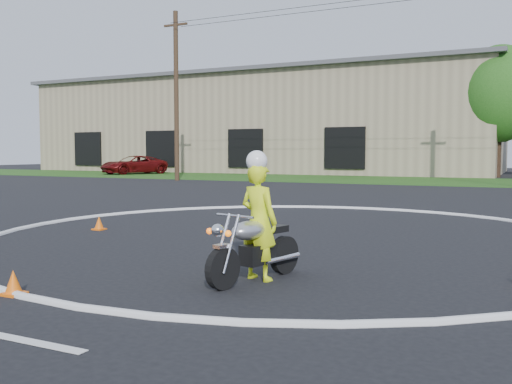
% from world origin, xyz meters
% --- Properties ---
extents(ground, '(120.00, 120.00, 0.00)m').
position_xyz_m(ground, '(0.00, 0.00, 0.00)').
color(ground, black).
rests_on(ground, ground).
extents(grass_strip, '(120.00, 10.00, 0.02)m').
position_xyz_m(grass_strip, '(0.00, 27.00, 0.01)').
color(grass_strip, '#1E4714').
rests_on(grass_strip, ground).
extents(course_markings, '(19.05, 19.05, 0.12)m').
position_xyz_m(course_markings, '(2.17, 4.35, 0.01)').
color(course_markings, silver).
rests_on(course_markings, ground).
extents(primary_motorcycle, '(0.76, 1.73, 0.93)m').
position_xyz_m(primary_motorcycle, '(1.10, -0.97, 0.45)').
color(primary_motorcycle, black).
rests_on(primary_motorcycle, ground).
extents(rider_primary_grp, '(0.64, 0.50, 1.72)m').
position_xyz_m(rider_primary_grp, '(1.10, -0.84, 0.83)').
color(rider_primary_grp, '#E4FF1A').
rests_on(rider_primary_grp, ground).
extents(pickup_grp, '(4.13, 5.67, 1.43)m').
position_xyz_m(pickup_grp, '(-23.69, 27.88, 0.72)').
color(pickup_grp, '#590A0B').
rests_on(pickup_grp, ground).
extents(warehouse, '(41.00, 17.00, 8.30)m').
position_xyz_m(warehouse, '(-18.00, 39.99, 4.16)').
color(warehouse, tan).
rests_on(warehouse, ground).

